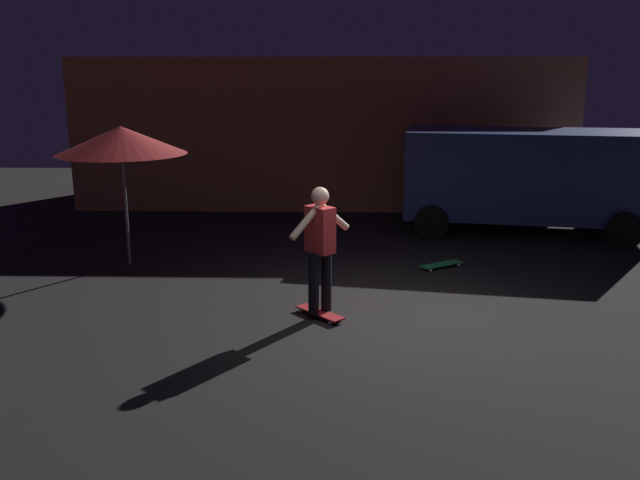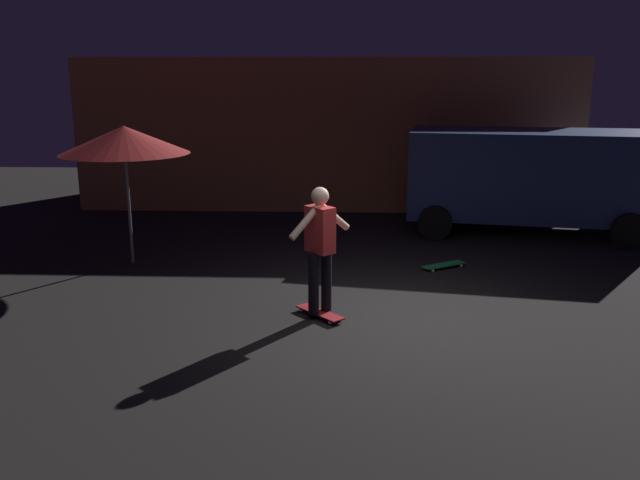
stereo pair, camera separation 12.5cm
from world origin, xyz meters
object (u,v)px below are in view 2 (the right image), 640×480
parked_van (529,175)px  skateboard_spare (444,265)px  skater (320,241)px  patio_umbrella (124,140)px  skateboard_ridden (320,313)px

parked_van → skateboard_spare: (-1.98, -2.67, -1.11)m
parked_van → skater: 6.37m
parked_van → skater: size_ratio=2.90×
patio_umbrella → skater: bearing=-37.0°
patio_umbrella → skater: size_ratio=1.38×
parked_van → skateboard_spare: bearing=-126.6°
parked_van → patio_umbrella: bearing=-160.6°
parked_van → patio_umbrella: patio_umbrella is taller
skater → patio_umbrella: bearing=143.0°
patio_umbrella → skateboard_ridden: bearing=-37.0°
skateboard_spare → parked_van: bearing=53.4°
patio_umbrella → skater: (3.29, -2.47, -1.04)m
patio_umbrella → skateboard_spare: (5.23, -0.12, -2.02)m
skateboard_spare → skater: bearing=-129.7°
skateboard_ridden → skater: (0.00, 0.00, 0.98)m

